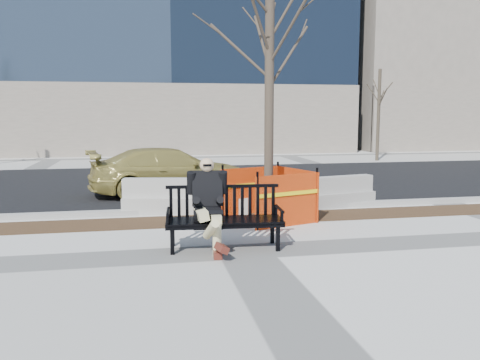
{
  "coord_description": "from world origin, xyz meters",
  "views": [
    {
      "loc": [
        -1.69,
        -8.24,
        2.38
      ],
      "look_at": [
        0.09,
        0.85,
        1.13
      ],
      "focal_mm": 37.4,
      "sensor_mm": 36.0,
      "label": 1
    }
  ],
  "objects_px": {
    "tree_fence": "(268,220)",
    "sedan": "(171,194)",
    "bench": "(224,248)",
    "jersey_barrier_right": "(325,207)",
    "seated_man": "(208,248)",
    "jersey_barrier_left": "(186,213)"
  },
  "relations": [
    {
      "from": "bench",
      "to": "tree_fence",
      "type": "height_order",
      "value": "tree_fence"
    },
    {
      "from": "tree_fence",
      "to": "seated_man",
      "type": "bearing_deg",
      "value": -128.1
    },
    {
      "from": "tree_fence",
      "to": "sedan",
      "type": "distance_m",
      "value": 4.5
    },
    {
      "from": "jersey_barrier_left",
      "to": "seated_man",
      "type": "bearing_deg",
      "value": -77.62
    },
    {
      "from": "bench",
      "to": "seated_man",
      "type": "distance_m",
      "value": 0.29
    },
    {
      "from": "sedan",
      "to": "jersey_barrier_left",
      "type": "relative_size",
      "value": 1.59
    },
    {
      "from": "bench",
      "to": "seated_man",
      "type": "bearing_deg",
      "value": 168.89
    },
    {
      "from": "sedan",
      "to": "jersey_barrier_right",
      "type": "xyz_separation_m",
      "value": [
        3.71,
        -2.89,
        0.0
      ]
    },
    {
      "from": "bench",
      "to": "jersey_barrier_right",
      "type": "bearing_deg",
      "value": 51.2
    },
    {
      "from": "bench",
      "to": "jersey_barrier_left",
      "type": "height_order",
      "value": "bench"
    },
    {
      "from": "bench",
      "to": "jersey_barrier_left",
      "type": "distance_m",
      "value": 3.3
    },
    {
      "from": "jersey_barrier_right",
      "to": "seated_man",
      "type": "bearing_deg",
      "value": -148.79
    },
    {
      "from": "seated_man",
      "to": "tree_fence",
      "type": "height_order",
      "value": "tree_fence"
    },
    {
      "from": "seated_man",
      "to": "jersey_barrier_left",
      "type": "xyz_separation_m",
      "value": [
        -0.11,
        3.2,
        0.0
      ]
    },
    {
      "from": "seated_man",
      "to": "tree_fence",
      "type": "bearing_deg",
      "value": 56.33
    },
    {
      "from": "sedan",
      "to": "jersey_barrier_left",
      "type": "height_order",
      "value": "sedan"
    },
    {
      "from": "sedan",
      "to": "jersey_barrier_right",
      "type": "relative_size",
      "value": 1.72
    },
    {
      "from": "tree_fence",
      "to": "jersey_barrier_left",
      "type": "relative_size",
      "value": 2.05
    },
    {
      "from": "bench",
      "to": "jersey_barrier_left",
      "type": "bearing_deg",
      "value": 101.3
    },
    {
      "from": "sedan",
      "to": "tree_fence",
      "type": "bearing_deg",
      "value": -164.46
    },
    {
      "from": "seated_man",
      "to": "jersey_barrier_left",
      "type": "height_order",
      "value": "seated_man"
    },
    {
      "from": "sedan",
      "to": "jersey_barrier_right",
      "type": "distance_m",
      "value": 4.71
    }
  ]
}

